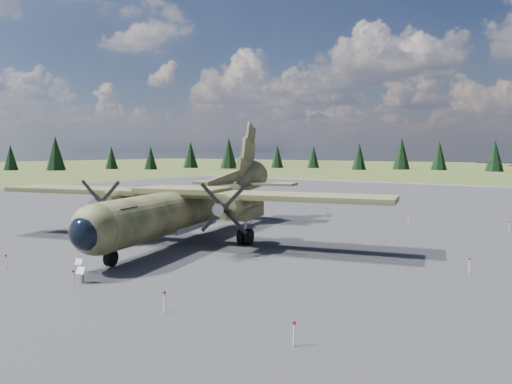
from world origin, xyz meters
The scene contains 7 objects.
ground centered at (0.00, 0.00, 0.00)m, with size 500.00×500.00×0.00m, color #4E5726.
apron centered at (0.00, 10.00, 0.00)m, with size 120.00×120.00×0.04m, color slate.
transport_plane centered at (-2.31, -0.88, 2.75)m, with size 28.81×25.75×9.58m.
info_placard_left centered at (-0.40, -11.49, 0.49)m, with size 0.50×0.32×0.73m.
info_placard_right centered at (1.54, -12.75, 0.53)m, with size 0.52×0.26×0.79m.
barrier_fence centered at (-0.46, -0.08, 0.51)m, with size 33.12×29.62×0.85m.
treeline centered at (-1.26, -9.82, 4.68)m, with size 292.23×294.77×10.87m.
Camera 1 is at (22.18, -27.20, 6.44)m, focal length 35.00 mm.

